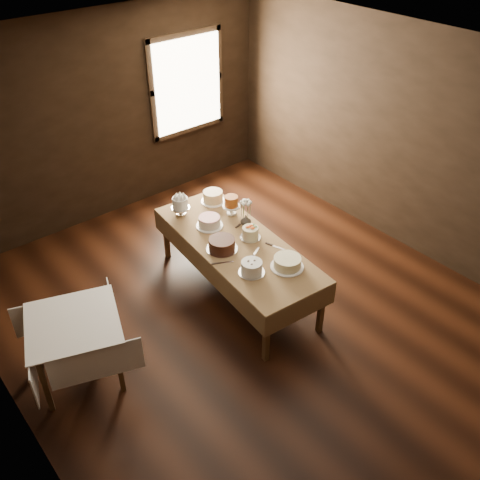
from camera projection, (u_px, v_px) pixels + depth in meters
name	position (u px, v px, depth m)	size (l,w,h in m)	color
floor	(251.00, 316.00, 6.00)	(5.00, 6.00, 0.01)	black
ceiling	(255.00, 69.00, 4.37)	(5.00, 6.00, 0.01)	beige
wall_back	(106.00, 119.00, 7.06)	(5.00, 0.02, 2.80)	black
wall_right	(407.00, 142.00, 6.48)	(0.02, 6.00, 2.80)	black
window	(188.00, 84.00, 7.58)	(1.10, 0.05, 1.30)	#FFEABF
display_table	(237.00, 246.00, 5.98)	(1.11, 2.37, 0.71)	#452F1A
side_table	(74.00, 328.00, 4.96)	(1.08, 1.08, 0.71)	#452F1A
cake_meringue	(180.00, 207.00, 6.36)	(0.23, 0.23, 0.24)	silver
cake_speckled	(213.00, 197.00, 6.62)	(0.31, 0.31, 0.15)	white
cake_lattice	(209.00, 222.00, 6.18)	(0.35, 0.35, 0.12)	white
cake_caramel	(231.00, 206.00, 6.37)	(0.22, 0.22, 0.25)	white
cake_chocolate	(222.00, 245.00, 5.80)	(0.40, 0.40, 0.14)	silver
cake_flowers	(250.00, 233.00, 5.97)	(0.24, 0.24, 0.14)	silver
cake_swirl	(252.00, 268.00, 5.46)	(0.28, 0.28, 0.14)	silver
cake_cream	(287.00, 263.00, 5.54)	(0.40, 0.40, 0.12)	white
cake_server_a	(256.00, 251.00, 5.80)	(0.24, 0.03, 0.01)	silver
cake_server_b	(279.00, 248.00, 5.86)	(0.24, 0.03, 0.01)	silver
cake_server_c	(220.00, 234.00, 6.08)	(0.24, 0.03, 0.01)	silver
cake_server_d	(244.00, 221.00, 6.28)	(0.24, 0.03, 0.01)	silver
cake_server_e	(227.00, 262.00, 5.64)	(0.24, 0.03, 0.01)	silver
flower_vase	(246.00, 220.00, 6.19)	(0.13, 0.13, 0.13)	#2D2823
flower_bouquet	(246.00, 207.00, 6.08)	(0.14, 0.14, 0.20)	white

